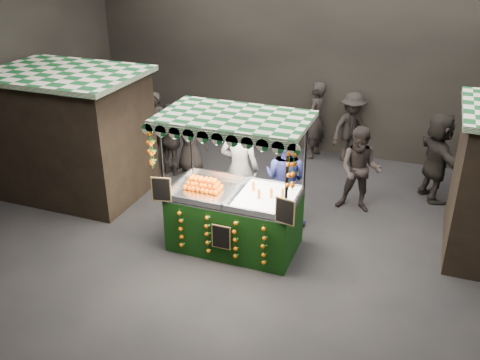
% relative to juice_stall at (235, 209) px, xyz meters
% --- Properties ---
extents(ground, '(12.00, 12.00, 0.00)m').
position_rel_juice_stall_xyz_m(ground, '(0.47, -0.09, -0.76)').
color(ground, black).
rests_on(ground, ground).
extents(market_hall, '(12.10, 10.10, 5.05)m').
position_rel_juice_stall_xyz_m(market_hall, '(0.47, -0.09, 2.63)').
color(market_hall, black).
rests_on(market_hall, ground).
extents(neighbour_stall_left, '(3.00, 2.20, 2.60)m').
position_rel_juice_stall_xyz_m(neighbour_stall_left, '(-3.93, 0.91, 0.55)').
color(neighbour_stall_left, black).
rests_on(neighbour_stall_left, ground).
extents(juice_stall, '(2.52, 1.48, 2.44)m').
position_rel_juice_stall_xyz_m(juice_stall, '(0.00, 0.00, 0.00)').
color(juice_stall, black).
rests_on(juice_stall, ground).
extents(vendor_grey, '(0.77, 0.52, 2.07)m').
position_rel_juice_stall_xyz_m(vendor_grey, '(-0.30, 1.05, 0.28)').
color(vendor_grey, slate).
rests_on(vendor_grey, ground).
extents(vendor_blue, '(1.02, 0.88, 1.83)m').
position_rel_juice_stall_xyz_m(vendor_blue, '(0.57, 1.19, 0.16)').
color(vendor_blue, navy).
rests_on(vendor_blue, ground).
extents(shopper_0, '(0.62, 0.42, 1.66)m').
position_rel_juice_stall_xyz_m(shopper_0, '(-3.16, 3.00, 0.07)').
color(shopper_0, '#2E2926').
rests_on(shopper_0, ground).
extents(shopper_1, '(0.86, 0.67, 1.74)m').
position_rel_juice_stall_xyz_m(shopper_1, '(1.79, 2.14, 0.11)').
color(shopper_1, '#292321').
rests_on(shopper_1, ground).
extents(shopper_2, '(1.04, 0.60, 1.67)m').
position_rel_juice_stall_xyz_m(shopper_2, '(-2.44, 2.37, 0.08)').
color(shopper_2, '#292421').
rests_on(shopper_2, ground).
extents(shopper_3, '(1.18, 1.26, 1.71)m').
position_rel_juice_stall_xyz_m(shopper_3, '(1.22, 4.51, 0.10)').
color(shopper_3, black).
rests_on(shopper_3, ground).
extents(shopper_4, '(0.80, 0.53, 1.61)m').
position_rel_juice_stall_xyz_m(shopper_4, '(-2.12, 2.71, 0.05)').
color(shopper_4, '#2B2523').
rests_on(shopper_4, ground).
extents(shopper_5, '(1.31, 1.78, 1.87)m').
position_rel_juice_stall_xyz_m(shopper_5, '(3.18, 3.18, 0.18)').
color(shopper_5, black).
rests_on(shopper_5, ground).
extents(shopper_6, '(0.54, 0.74, 1.87)m').
position_rel_juice_stall_xyz_m(shopper_6, '(0.34, 4.51, 0.18)').
color(shopper_6, black).
rests_on(shopper_6, ground).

